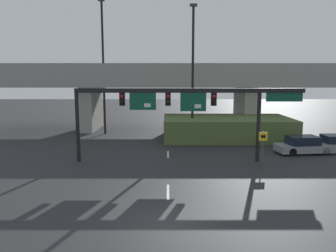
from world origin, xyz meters
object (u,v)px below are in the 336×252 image
signal_gantry (183,102)px  speed_limit_sign (263,144)px  highway_light_pole_far (193,70)px  parked_sedan_near_right (304,145)px  highway_light_pole_near (103,65)px

signal_gantry → speed_limit_sign: bearing=-13.0°
speed_limit_sign → signal_gantry: bearing=167.0°
highway_light_pole_far → parked_sedan_near_right: highway_light_pole_far is taller
highway_light_pole_near → parked_sedan_near_right: size_ratio=3.03×
signal_gantry → highway_light_pole_near: highway_light_pole_near is taller
speed_limit_sign → highway_light_pole_near: bearing=135.5°
highway_light_pole_far → parked_sedan_near_right: size_ratio=2.76×
signal_gantry → speed_limit_sign: (5.59, -1.29, -2.85)m
signal_gantry → highway_light_pole_far: (1.32, 8.51, 2.47)m
parked_sedan_near_right → signal_gantry: bearing=-172.0°
highway_light_pole_near → speed_limit_sign: bearing=-44.5°
signal_gantry → highway_light_pole_far: size_ratio=1.28×
highway_light_pole_far → highway_light_pole_near: bearing=158.9°
parked_sedan_near_right → highway_light_pole_far: bearing=139.7°
speed_limit_sign → parked_sedan_near_right: 6.02m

